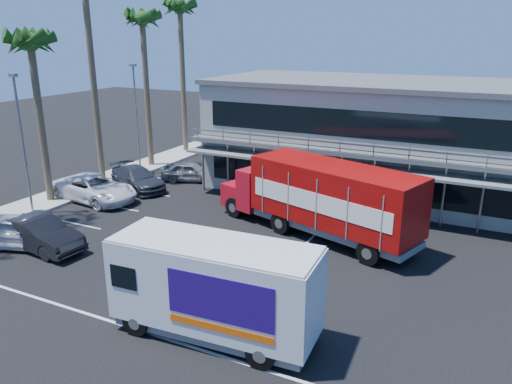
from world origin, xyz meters
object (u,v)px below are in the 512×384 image
at_px(parked_car_a, 18,231).
at_px(red_truck, 321,197).
at_px(white_van, 215,287).
at_px(parked_car_b, 39,234).

bearing_deg(parked_car_a, red_truck, -76.00).
bearing_deg(red_truck, parked_car_a, -130.19).
bearing_deg(red_truck, white_van, -73.25).
xyz_separation_m(red_truck, parked_car_b, (-11.74, -7.75, -1.35)).
height_order(white_van, parked_car_b, white_van).
bearing_deg(white_van, red_truck, 85.25).
xyz_separation_m(white_van, parked_car_b, (-11.49, 2.50, -1.05)).
bearing_deg(parked_car_a, parked_car_b, -96.11).
height_order(red_truck, parked_car_a, red_truck).
relative_size(red_truck, parked_car_a, 2.43).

